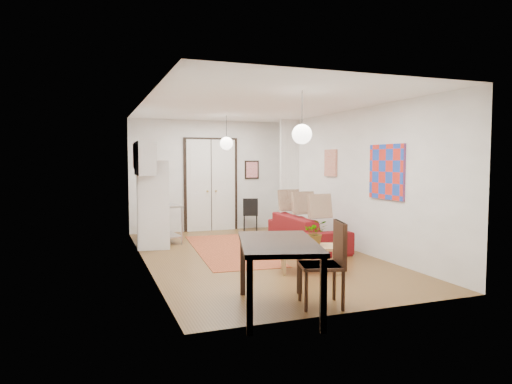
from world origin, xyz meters
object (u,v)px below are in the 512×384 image
object	(u,v)px
coffee_table	(310,249)
fridge	(153,204)
dining_chair_far	(317,255)
dining_table	(278,249)
kitchen_counter	(164,218)
black_side_chair	(249,211)
sofa	(307,231)
dining_chair_near	(317,255)

from	to	relation	value
coffee_table	fridge	xyz separation A→B (m)	(-2.16, 3.04, 0.55)
dining_chair_far	dining_table	bearing A→B (deg)	-63.86
coffee_table	dining_chair_far	distance (m)	1.71
coffee_table	fridge	bearing A→B (deg)	125.41
kitchen_counter	black_side_chair	bearing A→B (deg)	15.50
coffee_table	black_side_chair	xyz separation A→B (m)	(0.58, 4.72, 0.12)
sofa	dining_chair_near	size ratio (longest dim) A/B	2.17
kitchen_counter	coffee_table	bearing A→B (deg)	-71.21
fridge	sofa	bearing A→B (deg)	-11.13
dining_chair_far	kitchen_counter	bearing A→B (deg)	-151.77
kitchen_counter	fridge	bearing A→B (deg)	-124.99
dining_chair_near	black_side_chair	world-z (taller)	dining_chair_near
dining_table	kitchen_counter	bearing A→B (deg)	96.08
coffee_table	fridge	distance (m)	3.77
dining_table	dining_chair_far	distance (m)	0.63
fridge	black_side_chair	size ratio (longest dim) A/B	2.16
coffee_table	dining_chair_far	xyz separation A→B (m)	(-0.68, -1.55, 0.25)
coffee_table	dining_chair_near	bearing A→B (deg)	-114.08
sofa	dining_chair_far	world-z (taller)	dining_chair_far
coffee_table	dining_chair_far	world-z (taller)	dining_chair_far
fridge	dining_chair_near	world-z (taller)	fridge
sofa	kitchen_counter	size ratio (longest dim) A/B	1.98
dining_chair_far	black_side_chair	xyz separation A→B (m)	(1.26, 6.27, -0.13)
fridge	dining_chair_near	xyz separation A→B (m)	(1.48, -4.57, -0.30)
fridge	dining_table	xyz separation A→B (m)	(0.88, -4.71, -0.15)
sofa	dining_chair_near	xyz separation A→B (m)	(-1.61, -3.50, 0.29)
coffee_table	black_side_chair	world-z (taller)	black_side_chair
coffee_table	dining_chair_far	size ratio (longest dim) A/B	1.03
kitchen_counter	dining_table	xyz separation A→B (m)	(0.57, -5.32, 0.23)
sofa	black_side_chair	size ratio (longest dim) A/B	2.73
kitchen_counter	fridge	size ratio (longest dim) A/B	0.64
dining_table	dining_chair_near	bearing A→B (deg)	12.87
sofa	coffee_table	size ratio (longest dim) A/B	2.10
sofa	coffee_table	xyz separation A→B (m)	(-0.93, -1.97, 0.04)
coffee_table	black_side_chair	bearing A→B (deg)	82.96
kitchen_counter	dining_chair_near	distance (m)	5.32
sofa	coffee_table	distance (m)	2.18
black_side_chair	kitchen_counter	bearing A→B (deg)	42.76
black_side_chair	dining_chair_far	bearing A→B (deg)	97.86
sofa	dining_table	bearing A→B (deg)	150.06
fridge	black_side_chair	bearing A→B (deg)	39.39
dining_chair_far	black_side_chair	distance (m)	6.40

